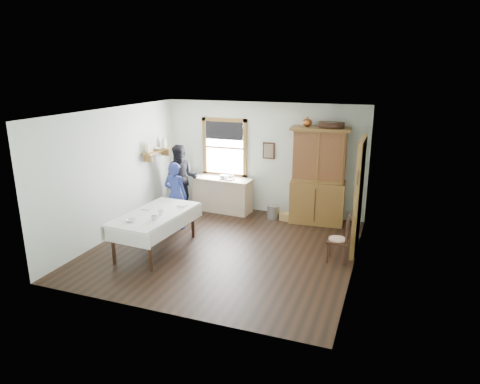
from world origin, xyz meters
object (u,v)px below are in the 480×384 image
at_px(pail, 273,212).
at_px(woman_blue, 176,198).
at_px(figure_dark, 181,181).
at_px(dining_table, 156,231).
at_px(work_counter, 223,195).
at_px(china_hutch, 318,176).
at_px(spindle_chair, 338,239).
at_px(wicker_basket, 287,217).

xyz_separation_m(pail, woman_blue, (-1.88, -1.35, 0.54)).
bearing_deg(figure_dark, dining_table, -91.42).
bearing_deg(work_counter, woman_blue, -105.52).
bearing_deg(pail, china_hutch, 4.75).
bearing_deg(spindle_chair, china_hutch, 111.92).
distance_m(work_counter, woman_blue, 1.57).
distance_m(dining_table, pail, 3.08).
distance_m(spindle_chair, pail, 2.57).
xyz_separation_m(work_counter, pail, (1.35, -0.10, -0.26)).
bearing_deg(wicker_basket, dining_table, -128.09).
bearing_deg(china_hutch, work_counter, 175.60).
distance_m(spindle_chair, woman_blue, 3.68).
distance_m(work_counter, wicker_basket, 1.72).
bearing_deg(china_hutch, wicker_basket, -174.78).
distance_m(china_hutch, woman_blue, 3.25).
height_order(dining_table, woman_blue, woman_blue).
relative_size(china_hutch, figure_dark, 1.43).
bearing_deg(woman_blue, dining_table, 101.57).
relative_size(pail, woman_blue, 0.23).
bearing_deg(wicker_basket, spindle_chair, -52.09).
xyz_separation_m(work_counter, figure_dark, (-0.96, -0.35, 0.35)).
bearing_deg(dining_table, woman_blue, 99.74).
bearing_deg(figure_dark, pail, -10.66).
distance_m(dining_table, wicker_basket, 3.25).
relative_size(china_hutch, pail, 6.83).
relative_size(work_counter, dining_table, 0.77).
bearing_deg(work_counter, spindle_chair, -27.94).
xyz_separation_m(spindle_chair, figure_dark, (-4.07, 1.61, 0.33)).
height_order(woman_blue, figure_dark, figure_dark).
relative_size(dining_table, wicker_basket, 6.34).
distance_m(work_counter, china_hutch, 2.47).
bearing_deg(dining_table, china_hutch, 44.78).
distance_m(pail, woman_blue, 2.38).
height_order(pail, wicker_basket, pail).
bearing_deg(pail, work_counter, 175.69).
height_order(work_counter, woman_blue, woman_blue).
bearing_deg(china_hutch, pail, -179.22).
relative_size(wicker_basket, figure_dark, 0.20).
relative_size(dining_table, pail, 5.93).
relative_size(work_counter, china_hutch, 0.67).
relative_size(work_counter, spindle_chair, 1.68).
relative_size(china_hutch, woman_blue, 1.58).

